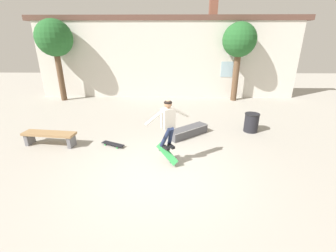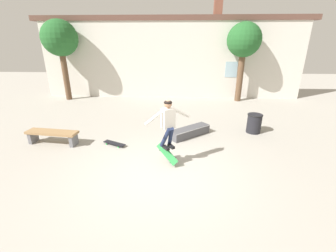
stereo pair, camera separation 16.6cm
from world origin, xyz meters
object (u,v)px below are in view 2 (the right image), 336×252
Objects in this scene: skater at (168,120)px; skateboard_resting at (114,143)px; park_bench at (52,135)px; skateboard_flipping at (167,154)px; tree_right at (244,42)px; tree_left at (60,39)px; trash_bin at (254,123)px; skate_ledge at (190,132)px.

skater is 1.64× the size of skateboard_resting.
skateboard_flipping is at bearing -9.80° from park_bench.
tree_left reaches higher than tree_right.
trash_bin is at bearing 95.62° from skater.
skateboard_resting is (-1.89, 1.18, -1.28)m from skater.
trash_bin reaches higher than skateboard_resting.
tree_left is (-10.15, -0.15, 0.11)m from tree_right.
park_bench is at bearing -157.45° from skateboard_flipping.
tree_left is 9.43m from skate_ledge.
park_bench is at bearing -139.87° from skater.
park_bench is 1.32× the size of skater.
trash_bin is at bearing -138.85° from skateboard_resting.
skate_ledge is at bearing 127.89° from skater.
park_bench is 4.31m from skater.
tree_right is at bearing 45.74° from park_bench.
park_bench is at bearing -140.83° from tree_right.
tree_left is 10.21m from skateboard_flipping.
tree_left is 5.33× the size of skateboard_resting.
park_bench is 2.79× the size of skateboard_flipping.
trash_bin is (7.22, 1.39, 0.04)m from park_bench.
tree_right is 0.97× the size of tree_left.
trash_bin is at bearing 17.45° from park_bench.
park_bench is 2.47× the size of trash_bin.
tree_left is at bearing 153.27° from trash_bin.
tree_left is 6.88× the size of skateboard_flipping.
tree_left is at bearing 117.35° from park_bench.
tree_right is at bearing -105.92° from skateboard_resting.
skater reaches higher than skate_ledge.
trash_bin is 0.88× the size of skateboard_resting.
skateboard_resting is at bearing -155.33° from skater.
skater is at bearing -10.00° from park_bench.
skate_ledge is (-3.06, -5.44, -3.13)m from tree_right.
trash_bin is at bearing -28.40° from skate_ledge.
trash_bin is at bearing -96.69° from tree_right.
tree_right reaches higher than skate_ledge.
skateboard_resting is at bearing 160.28° from skate_ledge.
park_bench is at bearing 151.67° from skate_ledge.
skater is at bearing -49.27° from tree_left.
skater is (-0.72, -2.11, 1.18)m from skate_ledge.
skate_ledge is 2.11× the size of trash_bin.
skateboard_flipping is (-3.22, -2.56, -0.06)m from trash_bin.
skateboard_flipping reaches higher than skate_ledge.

